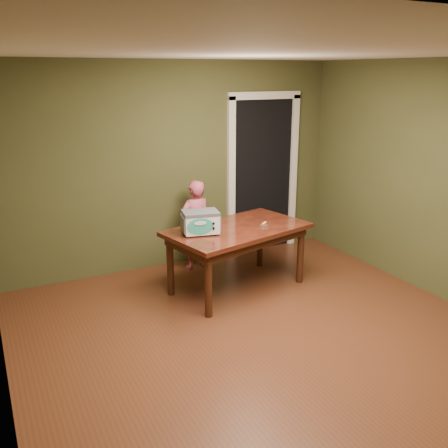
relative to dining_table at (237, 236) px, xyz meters
name	(u,v)px	position (x,y,z in m)	size (l,w,h in m)	color
floor	(278,351)	(-0.32, -1.39, -0.65)	(5.00, 5.00, 0.00)	#582B19
room_shell	(284,167)	(-0.32, -1.39, 1.06)	(4.52, 5.02, 2.61)	#484927
doorway	(252,173)	(0.98, 1.39, 0.41)	(1.10, 0.66, 2.25)	black
dining_table	(237,236)	(0.00, 0.00, 0.00)	(1.76, 1.24, 0.75)	black
toy_oven	(201,221)	(-0.46, -0.01, 0.24)	(0.45, 0.35, 0.25)	#4C4F54
baking_pan	(264,226)	(0.28, -0.12, 0.11)	(0.10, 0.10, 0.02)	silver
spatula	(263,224)	(0.33, -0.02, 0.10)	(0.18, 0.03, 0.01)	#F5CE6A
child	(195,225)	(-0.18, 0.81, -0.07)	(0.42, 0.28, 1.16)	#BE4E67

